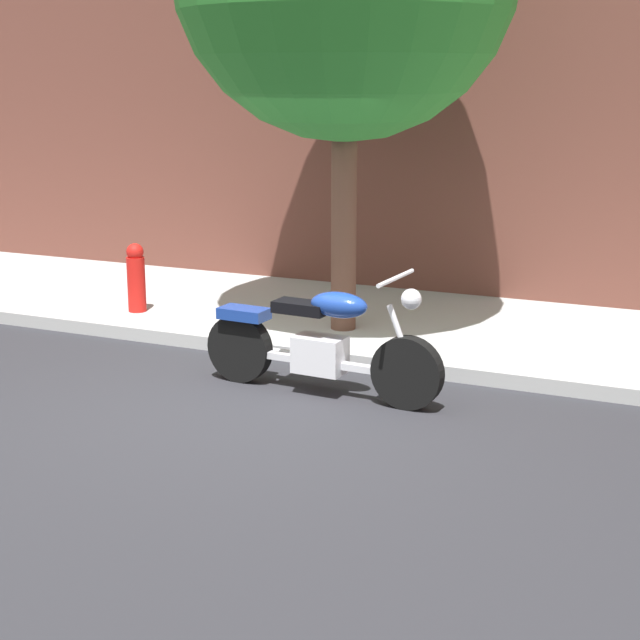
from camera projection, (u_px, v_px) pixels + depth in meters
The scene contains 4 objects.
ground_plane at pixel (243, 403), 8.30m from camera, with size 60.00×60.00×0.00m, color #28282D.
sidewalk at pixel (363, 322), 10.73m from camera, with size 19.94×2.97×0.14m, color #ABABAB.
motorcycle at pixel (320, 344), 8.43m from camera, with size 2.25×0.70×1.12m.
fire_hydrant at pixel (136, 283), 10.83m from camera, with size 0.20×0.20×0.91m.
Camera 1 is at (3.80, -6.93, 2.71)m, focal length 54.96 mm.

